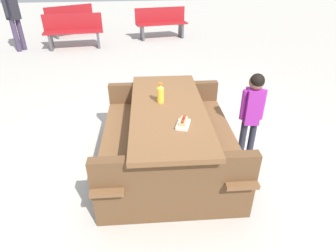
# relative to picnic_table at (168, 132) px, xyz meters

# --- Properties ---
(ground_plane) EXTENTS (30.00, 30.00, 0.00)m
(ground_plane) POSITION_rel_picnic_table_xyz_m (0.00, 0.00, -0.44)
(ground_plane) COLOR #B7B2A8
(ground_plane) RESTS_ON ground
(picnic_table) EXTENTS (1.87, 1.50, 0.75)m
(picnic_table) POSITION_rel_picnic_table_xyz_m (0.00, 0.00, 0.00)
(picnic_table) COLOR brown
(picnic_table) RESTS_ON ground
(soda_bottle) EXTENTS (0.07, 0.07, 0.22)m
(soda_bottle) POSITION_rel_picnic_table_xyz_m (-0.12, -0.06, 0.41)
(soda_bottle) COLOR yellow
(soda_bottle) RESTS_ON picnic_table
(hotdog_tray) EXTENTS (0.21, 0.16, 0.08)m
(hotdog_tray) POSITION_rel_picnic_table_xyz_m (0.39, 0.09, 0.34)
(hotdog_tray) COLOR white
(hotdog_tray) RESTS_ON picnic_table
(child_in_coat) EXTENTS (0.17, 0.26, 1.06)m
(child_in_coat) POSITION_rel_picnic_table_xyz_m (-0.03, 0.93, 0.23)
(child_in_coat) COLOR #262633
(child_in_coat) RESTS_ON ground
(park_bench_near) EXTENTS (0.62, 1.54, 0.85)m
(park_bench_near) POSITION_rel_picnic_table_xyz_m (-6.09, 0.58, 0.00)
(park_bench_near) COLOR maroon
(park_bench_near) RESTS_ON ground
(park_bench_mid) EXTENTS (1.12, 1.49, 0.85)m
(park_bench_mid) POSITION_rel_picnic_table_xyz_m (-6.83, -2.10, 0.00)
(park_bench_mid) COLOR maroon
(park_bench_mid) RESTS_ON ground
(park_bench_far) EXTENTS (0.53, 1.53, 0.85)m
(park_bench_far) POSITION_rel_picnic_table_xyz_m (-5.30, -1.81, 0.00)
(park_bench_far) COLOR maroon
(park_bench_far) RESTS_ON ground
(bystander_adult) EXTENTS (0.38, 0.33, 1.70)m
(bystander_adult) POSITION_rel_picnic_table_xyz_m (-5.21, -3.18, 0.64)
(bystander_adult) COLOR #3F334C
(bystander_adult) RESTS_ON ground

